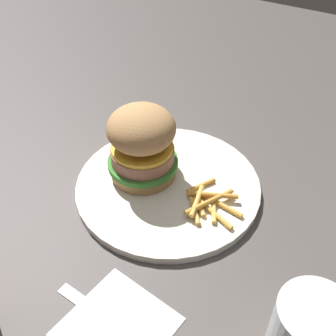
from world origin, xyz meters
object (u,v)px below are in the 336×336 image
object	(u,v)px
plate	(168,186)
sandwich	(142,143)
napkin	(117,327)
fries_pile	(207,203)
fork	(118,326)

from	to	relation	value
plate	sandwich	bearing A→B (deg)	-1.79
plate	napkin	xyz separation A→B (m)	(-0.06, 0.22, -0.01)
sandwich	napkin	distance (m)	0.25
napkin	fries_pile	bearing A→B (deg)	-93.20
plate	sandwich	distance (m)	0.08
fries_pile	napkin	size ratio (longest dim) A/B	0.84
napkin	sandwich	bearing A→B (deg)	-65.31
sandwich	napkin	world-z (taller)	sandwich
plate	napkin	world-z (taller)	plate
napkin	fork	xyz separation A→B (m)	(-0.00, 0.00, 0.00)
sandwich	napkin	xyz separation A→B (m)	(-0.10, 0.22, -0.07)
sandwich	fork	size ratio (longest dim) A/B	0.66
plate	sandwich	world-z (taller)	sandwich
plate	fries_pile	distance (m)	0.07
plate	sandwich	xyz separation A→B (m)	(0.04, -0.00, 0.06)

